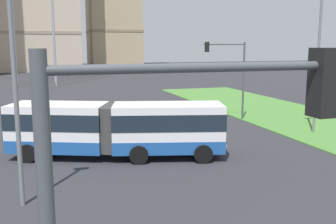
{
  "coord_description": "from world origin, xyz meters",
  "views": [
    {
      "loc": [
        -7.46,
        -6.74,
        6.18
      ],
      "look_at": [
        -0.42,
        15.32,
        2.2
      ],
      "focal_mm": 41.62,
      "sensor_mm": 36.0,
      "label": 1
    }
  ],
  "objects_px": {
    "articulated_bus": "(117,128)",
    "traffic_light_far_right": "(231,68)",
    "streetlight_left": "(15,89)",
    "streetlight_median": "(318,56)"
  },
  "relations": [
    {
      "from": "traffic_light_far_right",
      "to": "streetlight_left",
      "type": "relative_size",
      "value": 0.78
    },
    {
      "from": "articulated_bus",
      "to": "streetlight_median",
      "type": "height_order",
      "value": "streetlight_median"
    },
    {
      "from": "traffic_light_far_right",
      "to": "streetlight_median",
      "type": "height_order",
      "value": "streetlight_median"
    },
    {
      "from": "articulated_bus",
      "to": "traffic_light_far_right",
      "type": "bearing_deg",
      "value": 35.61
    },
    {
      "from": "streetlight_median",
      "to": "streetlight_left",
      "type": "bearing_deg",
      "value": -159.59
    },
    {
      "from": "traffic_light_far_right",
      "to": "streetlight_left",
      "type": "bearing_deg",
      "value": -139.64
    },
    {
      "from": "articulated_bus",
      "to": "traffic_light_far_right",
      "type": "height_order",
      "value": "traffic_light_far_right"
    },
    {
      "from": "streetlight_left",
      "to": "streetlight_median",
      "type": "relative_size",
      "value": 0.83
    },
    {
      "from": "streetlight_left",
      "to": "streetlight_median",
      "type": "distance_m",
      "value": 20.36
    },
    {
      "from": "articulated_bus",
      "to": "streetlight_left",
      "type": "height_order",
      "value": "streetlight_left"
    }
  ]
}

